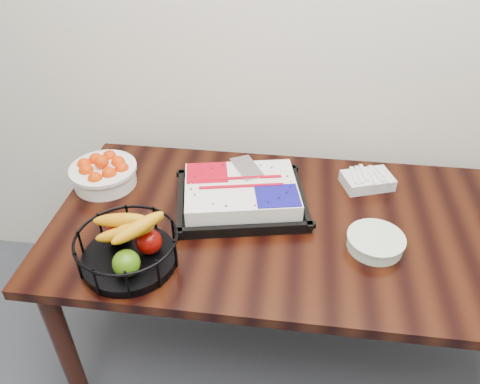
# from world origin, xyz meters

# --- Properties ---
(table) EXTENTS (1.80, 0.90, 0.75)m
(table) POSITION_xyz_m (0.00, 2.00, 0.66)
(table) COLOR black
(table) RESTS_ON ground
(cake_tray) EXTENTS (0.55, 0.47, 0.10)m
(cake_tray) POSITION_xyz_m (-0.22, 2.08, 0.80)
(cake_tray) COLOR black
(cake_tray) RESTS_ON table
(tangerine_bowl) EXTENTS (0.27, 0.27, 0.17)m
(tangerine_bowl) POSITION_xyz_m (-0.78, 2.14, 0.82)
(tangerine_bowl) COLOR white
(tangerine_bowl) RESTS_ON table
(fruit_basket) EXTENTS (0.33, 0.33, 0.18)m
(fruit_basket) POSITION_xyz_m (-0.54, 1.72, 0.82)
(fruit_basket) COLOR black
(fruit_basket) RESTS_ON table
(plate_stack) EXTENTS (0.20, 0.20, 0.05)m
(plate_stack) POSITION_xyz_m (0.27, 1.90, 0.77)
(plate_stack) COLOR white
(plate_stack) RESTS_ON table
(fork_bag) EXTENTS (0.22, 0.18, 0.06)m
(fork_bag) POSITION_xyz_m (0.27, 2.27, 0.78)
(fork_bag) COLOR silver
(fork_bag) RESTS_ON table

